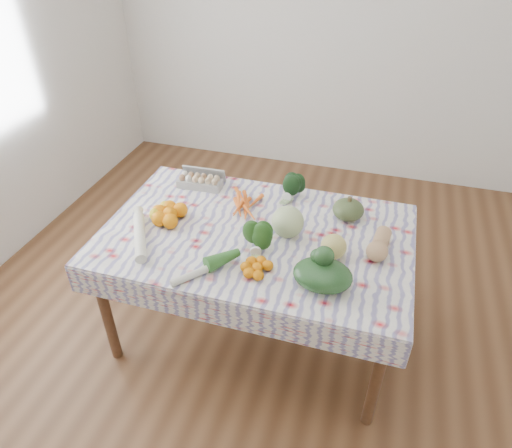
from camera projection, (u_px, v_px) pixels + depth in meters
name	position (u px, v px, depth m)	size (l,w,h in m)	color
ground	(256.00, 328.00, 2.92)	(4.50, 4.50, 0.00)	brown
wall_back	(333.00, 19.00, 3.85)	(4.00, 0.04, 2.80)	white
dining_table	(256.00, 245.00, 2.52)	(1.60, 1.00, 0.75)	brown
tablecloth	(256.00, 234.00, 2.48)	(1.66, 1.06, 0.01)	white
egg_carton	(200.00, 182.00, 2.84)	(0.28, 0.11, 0.07)	#A3A39E
carrot_bunch	(243.00, 206.00, 2.64)	(0.23, 0.21, 0.04)	orange
kale_bunch	(290.00, 189.00, 2.71)	(0.15, 0.13, 0.13)	black
kabocha_squash	(348.00, 209.00, 2.55)	(0.18, 0.18, 0.12)	#41512A
cabbage	(288.00, 222.00, 2.41)	(0.17, 0.17, 0.17)	#AFC383
butternut_squash	(380.00, 243.00, 2.31)	(0.11, 0.24, 0.11)	tan
orange_cluster	(170.00, 214.00, 2.54)	(0.27, 0.27, 0.09)	orange
broccoli	(256.00, 243.00, 2.31)	(0.14, 0.14, 0.11)	#235219
mandarin_cluster	(257.00, 267.00, 2.20)	(0.19, 0.19, 0.06)	orange
grapefruit	(334.00, 247.00, 2.27)	(0.13, 0.13, 0.13)	#CFBF63
spinach_bag	(323.00, 275.00, 2.11)	(0.28, 0.22, 0.12)	#193719
daikon	(140.00, 236.00, 2.40)	(0.06, 0.06, 0.41)	white
leek	(205.00, 269.00, 2.20)	(0.04, 0.04, 0.36)	beige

